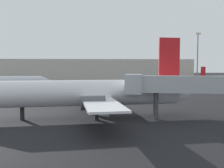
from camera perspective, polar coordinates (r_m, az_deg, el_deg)
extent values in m
cylinder|color=white|center=(38.92, -5.80, -1.94)|extent=(28.32, 6.86, 3.80)
cone|color=white|center=(43.17, 16.08, -1.51)|extent=(4.57, 4.24, 3.80)
cube|color=white|center=(39.11, -3.74, -2.75)|extent=(7.28, 28.20, 0.25)
cube|color=white|center=(42.06, 12.89, -1.07)|extent=(3.45, 8.99, 0.17)
cube|color=red|center=(41.74, 12.32, 5.41)|extent=(3.36, 0.68, 6.43)
cylinder|color=#4C4C54|center=(33.81, -4.20, -4.10)|extent=(3.32, 2.21, 1.88)
cylinder|color=#4C4C54|center=(44.30, -5.57, -2.23)|extent=(3.32, 2.21, 1.88)
cube|color=black|center=(39.69, -18.90, -6.09)|extent=(0.58, 0.58, 1.79)
cube|color=black|center=(37.38, -3.38, -6.50)|extent=(0.58, 0.58, 1.79)
cube|color=black|center=(41.47, -4.04, -5.47)|extent=(0.58, 0.58, 1.79)
cone|color=silver|center=(78.41, -13.97, 0.57)|extent=(4.25, 4.02, 3.22)
cube|color=black|center=(78.36, -18.24, -1.31)|extent=(0.50, 0.50, 1.69)
cylinder|color=white|center=(121.57, 22.75, 1.05)|extent=(20.77, 7.73, 2.23)
cone|color=white|center=(114.11, 18.37, 0.99)|extent=(2.96, 2.80, 2.23)
cube|color=white|center=(120.89, 22.38, 0.89)|extent=(7.66, 16.21, 0.17)
cube|color=white|center=(115.06, 18.99, 1.11)|extent=(3.19, 6.12, 0.11)
cube|color=red|center=(115.19, 19.16, 2.57)|extent=(2.22, 0.80, 4.05)
cylinder|color=#4C4C54|center=(123.57, 21.67, 0.91)|extent=(2.36, 1.78, 1.26)
cube|color=black|center=(122.01, 21.92, 0.27)|extent=(0.43, 0.43, 1.24)
cube|color=black|center=(119.91, 22.80, 0.19)|extent=(0.43, 0.43, 1.24)
cube|color=#B2B7BC|center=(38.50, 17.33, -0.09)|extent=(14.90, 4.28, 2.40)
cube|color=#B2B7BC|center=(37.89, 4.69, 0.01)|extent=(2.87, 3.19, 2.80)
cylinder|color=#3F3F44|center=(38.24, 9.52, -4.72)|extent=(0.70, 0.70, 3.87)
cylinder|color=slate|center=(119.50, 18.05, 5.11)|extent=(0.50, 0.50, 21.33)
cube|color=#F2EACC|center=(120.30, 18.16, 10.38)|extent=(2.40, 0.50, 0.80)
cube|color=beige|center=(130.85, -3.92, 2.88)|extent=(91.84, 25.40, 10.93)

